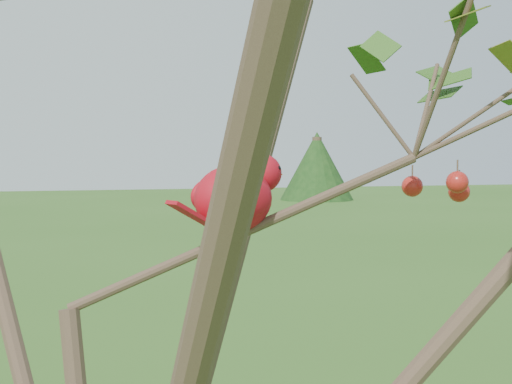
% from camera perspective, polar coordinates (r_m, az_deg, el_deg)
% --- Properties ---
extents(crabapple_tree, '(2.35, 2.05, 2.95)m').
position_cam_1_polar(crabapple_tree, '(1.09, -10.89, -1.53)').
color(crabapple_tree, '#463125').
rests_on(crabapple_tree, ground).
extents(cardinal, '(0.23, 0.16, 0.17)m').
position_cam_1_polar(cardinal, '(1.22, -1.51, -0.25)').
color(cardinal, '#A40E17').
rests_on(cardinal, ground).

